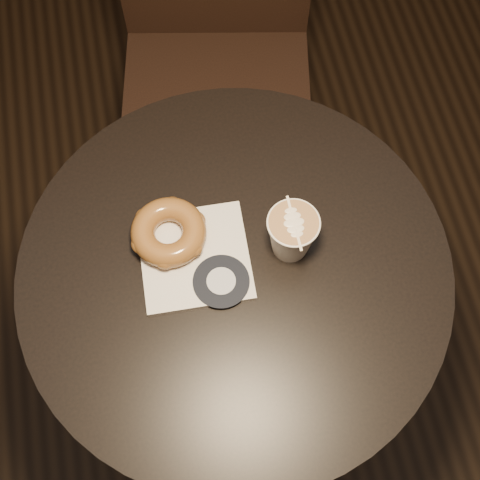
# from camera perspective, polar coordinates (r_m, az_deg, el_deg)

# --- Properties ---
(cafe_table) EXTENTS (0.70, 0.70, 0.75)m
(cafe_table) POSITION_cam_1_polar(r_m,az_deg,el_deg) (1.25, -0.40, -5.71)
(cafe_table) COLOR black
(cafe_table) RESTS_ON ground
(chair) EXTENTS (0.50, 0.50, 1.07)m
(chair) POSITION_cam_1_polar(r_m,az_deg,el_deg) (1.53, -2.10, 17.62)
(chair) COLOR black
(chair) RESTS_ON ground
(pastry_bag) EXTENTS (0.18, 0.18, 0.01)m
(pastry_bag) POSITION_cam_1_polar(r_m,az_deg,el_deg) (1.07, -3.87, -1.44)
(pastry_bag) COLOR silver
(pastry_bag) RESTS_ON cafe_table
(doughnut) EXTENTS (0.12, 0.12, 0.04)m
(doughnut) POSITION_cam_1_polar(r_m,az_deg,el_deg) (1.07, -6.11, 0.67)
(doughnut) COLOR brown
(doughnut) RESTS_ON pastry_bag
(latte_cup) EXTENTS (0.08, 0.08, 0.09)m
(latte_cup) POSITION_cam_1_polar(r_m,az_deg,el_deg) (1.04, 4.43, 0.46)
(latte_cup) COLOR white
(latte_cup) RESTS_ON cafe_table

